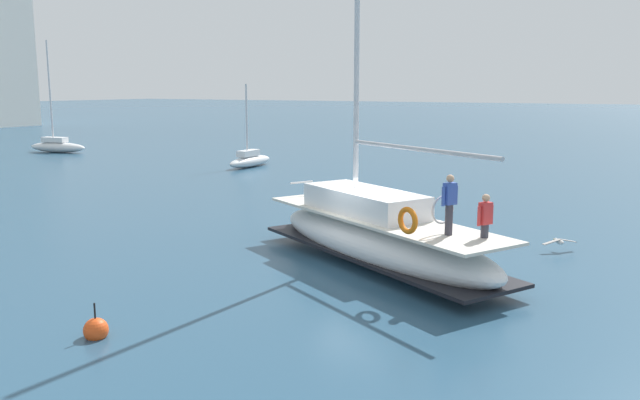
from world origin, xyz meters
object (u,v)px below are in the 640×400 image
moored_sloop_far (250,160)px  main_sailboat (377,235)px  seagull (559,241)px  mooring_buoy (96,330)px  moored_catamaran (57,145)px

moored_sloop_far → main_sailboat: bearing=-136.1°
moored_sloop_far → seagull: (-13.54, -21.66, -0.15)m
seagull → moored_sloop_far: bearing=58.0°
mooring_buoy → moored_sloop_far: bearing=28.8°
main_sailboat → seagull: size_ratio=11.71×
mooring_buoy → seagull: bearing=-30.8°
seagull → main_sailboat: bearing=133.4°
main_sailboat → mooring_buoy: 8.66m
moored_catamaran → seagull: moored_catamaran is taller
moored_catamaran → seagull: (-13.87, -40.86, -0.26)m
moored_sloop_far → seagull: moored_sloop_far is taller
moored_sloop_far → mooring_buoy: size_ratio=6.29×
main_sailboat → moored_sloop_far: 24.72m
moored_catamaran → seagull: bearing=-108.8°
moored_sloop_far → mooring_buoy: moored_sloop_far is taller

